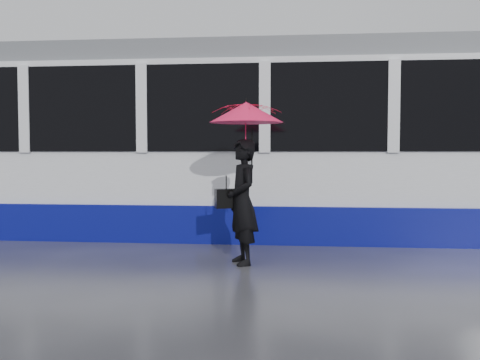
# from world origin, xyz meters

# --- Properties ---
(ground) EXTENTS (90.00, 90.00, 0.00)m
(ground) POSITION_xyz_m (0.00, 0.00, 0.00)
(ground) COLOR #2D2E33
(ground) RESTS_ON ground
(rails) EXTENTS (34.00, 1.51, 0.02)m
(rails) POSITION_xyz_m (0.00, 2.50, 0.01)
(rails) COLOR #3F3D38
(rails) RESTS_ON ground
(tram) EXTENTS (26.00, 2.56, 3.35)m
(tram) POSITION_xyz_m (-3.72, 2.50, 1.64)
(tram) COLOR white
(tram) RESTS_ON ground
(woman) EXTENTS (0.60, 0.71, 1.66)m
(woman) POSITION_xyz_m (-0.43, -0.22, 0.83)
(woman) COLOR black
(woman) RESTS_ON ground
(umbrella) EXTENTS (1.28, 1.28, 1.12)m
(umbrella) POSITION_xyz_m (-0.38, -0.22, 1.82)
(umbrella) COLOR #FF1556
(umbrella) RESTS_ON ground
(handbag) EXTENTS (0.32, 0.23, 0.44)m
(handbag) POSITION_xyz_m (-0.65, -0.20, 0.87)
(handbag) COLOR black
(handbag) RESTS_ON ground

